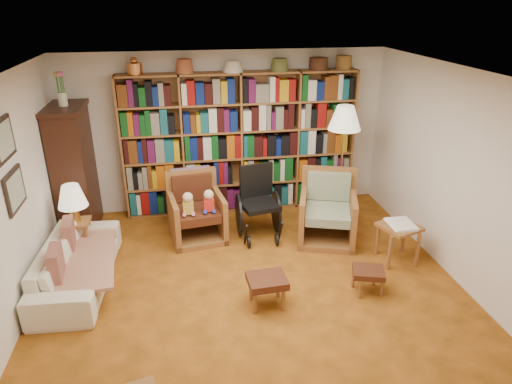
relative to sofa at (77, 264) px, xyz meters
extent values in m
plane|color=#B05F1B|center=(2.05, -0.51, -0.27)|extent=(5.00, 5.00, 0.00)
plane|color=silver|center=(2.05, -0.51, 2.23)|extent=(5.00, 5.00, 0.00)
plane|color=white|center=(2.05, 1.99, 0.98)|extent=(5.00, 0.00, 5.00)
plane|color=white|center=(2.05, -3.01, 0.98)|extent=(5.00, 0.00, 5.00)
plane|color=white|center=(-0.45, -0.51, 0.98)|extent=(0.00, 5.00, 5.00)
plane|color=white|center=(4.55, -0.51, 0.98)|extent=(0.00, 5.00, 5.00)
cube|color=olive|center=(2.25, 1.83, 0.83)|extent=(3.60, 0.30, 2.20)
cube|color=#321A0D|center=(-0.21, 1.49, 0.63)|extent=(0.45, 0.90, 1.80)
cube|color=#321A0D|center=(-0.21, 1.49, 1.56)|extent=(0.50, 0.95, 0.06)
cylinder|color=white|center=(-0.21, 1.49, 1.68)|extent=(0.12, 0.12, 0.18)
cube|color=black|center=(-0.43, -0.21, 1.63)|extent=(0.03, 0.52, 0.42)
cube|color=gray|center=(-0.42, -0.21, 1.63)|extent=(0.01, 0.44, 0.34)
cube|color=black|center=(-0.43, -0.21, 1.08)|extent=(0.03, 0.52, 0.42)
cube|color=gray|center=(-0.42, -0.21, 1.08)|extent=(0.01, 0.44, 0.34)
imported|color=beige|center=(0.00, 0.00, 0.00)|extent=(1.88, 0.83, 0.54)
cube|color=beige|center=(0.05, 0.00, 0.03)|extent=(0.91, 1.51, 0.04)
cube|color=maroon|center=(-0.13, 0.35, 0.18)|extent=(0.16, 0.39, 0.38)
cube|color=maroon|center=(-0.13, -0.35, 0.18)|extent=(0.16, 0.40, 0.39)
cube|color=olive|center=(-0.10, 0.68, 0.22)|extent=(0.34, 0.34, 0.04)
cylinder|color=olive|center=(-0.23, 0.55, -0.04)|extent=(0.05, 0.05, 0.46)
cylinder|color=olive|center=(0.03, 0.55, -0.04)|extent=(0.05, 0.05, 0.46)
cylinder|color=olive|center=(-0.23, 0.81, -0.04)|extent=(0.05, 0.05, 0.46)
cylinder|color=olive|center=(0.03, 0.81, -0.04)|extent=(0.05, 0.05, 0.46)
cylinder|color=#B48B39|center=(-0.10, 0.68, 0.34)|extent=(0.13, 0.13, 0.21)
cone|color=beige|center=(-0.10, 0.68, 0.60)|extent=(0.38, 0.38, 0.29)
cube|color=olive|center=(1.48, 0.90, -0.23)|extent=(0.84, 0.87, 0.08)
cube|color=olive|center=(1.15, 0.90, 0.06)|extent=(0.18, 0.77, 0.66)
cube|color=olive|center=(1.82, 0.90, 0.06)|extent=(0.18, 0.77, 0.66)
cube|color=olive|center=(1.48, 1.25, 0.19)|extent=(0.74, 0.19, 0.92)
cube|color=#492213|center=(1.48, 0.87, 0.14)|extent=(0.66, 0.72, 0.12)
cube|color=#492213|center=(1.48, 1.17, 0.41)|extent=(0.58, 0.18, 0.39)
cube|color=#CE3654|center=(1.48, 1.28, 0.47)|extent=(0.58, 0.14, 0.41)
cube|color=olive|center=(3.29, 0.53, -0.23)|extent=(0.99, 1.01, 0.09)
cube|color=olive|center=(2.94, 0.53, 0.08)|extent=(0.32, 0.80, 0.69)
cube|color=olive|center=(3.65, 0.53, 0.08)|extent=(0.32, 0.80, 0.69)
cube|color=olive|center=(3.29, 0.90, 0.22)|extent=(0.77, 0.32, 0.98)
cube|color=gray|center=(3.29, 0.50, 0.16)|extent=(0.79, 0.84, 0.13)
cube|color=gray|center=(3.29, 0.82, 0.45)|extent=(0.61, 0.29, 0.41)
cube|color=black|center=(2.36, 0.80, 0.23)|extent=(0.59, 0.59, 0.07)
cube|color=black|center=(2.36, 1.05, 0.50)|extent=(0.50, 0.16, 0.50)
cylinder|color=black|center=(2.09, 0.91, 0.04)|extent=(0.03, 0.62, 0.62)
cylinder|color=black|center=(2.64, 0.91, 0.04)|extent=(0.03, 0.62, 0.62)
cylinder|color=black|center=(2.16, 0.49, -0.18)|extent=(0.03, 0.18, 0.18)
cylinder|color=black|center=(2.56, 0.49, -0.18)|extent=(0.03, 0.18, 0.18)
cylinder|color=#B48B39|center=(3.67, 1.12, -0.25)|extent=(0.30, 0.30, 0.03)
cylinder|color=#B48B39|center=(3.67, 1.12, 0.49)|extent=(0.03, 0.03, 1.52)
cone|color=beige|center=(3.67, 1.12, 1.35)|extent=(0.48, 0.48, 0.35)
cube|color=olive|center=(4.03, -0.16, 0.23)|extent=(0.58, 0.58, 0.04)
cylinder|color=olive|center=(3.84, -0.35, -0.03)|extent=(0.05, 0.05, 0.48)
cylinder|color=olive|center=(4.22, -0.35, -0.03)|extent=(0.05, 0.05, 0.48)
cylinder|color=olive|center=(3.84, 0.03, -0.03)|extent=(0.05, 0.05, 0.48)
cylinder|color=olive|center=(4.22, 0.03, -0.03)|extent=(0.05, 0.05, 0.48)
cube|color=white|center=(4.03, -0.16, 0.26)|extent=(0.41, 0.46, 0.03)
cube|color=#492213|center=(2.17, -0.81, 0.05)|extent=(0.45, 0.39, 0.09)
cylinder|color=olive|center=(2.01, -0.94, -0.13)|extent=(0.04, 0.04, 0.28)
cylinder|color=olive|center=(2.33, -0.94, -0.13)|extent=(0.04, 0.04, 0.28)
cylinder|color=olive|center=(2.01, -0.68, -0.13)|extent=(0.04, 0.04, 0.28)
cylinder|color=olive|center=(2.33, -0.68, -0.13)|extent=(0.04, 0.04, 0.28)
cube|color=#492213|center=(3.38, -0.76, 0.00)|extent=(0.43, 0.39, 0.07)
cylinder|color=olive|center=(3.25, -0.87, -0.15)|extent=(0.04, 0.04, 0.23)
cylinder|color=olive|center=(3.52, -0.87, -0.15)|extent=(0.04, 0.04, 0.23)
cylinder|color=olive|center=(3.25, -0.66, -0.15)|extent=(0.04, 0.04, 0.23)
cylinder|color=olive|center=(3.52, -0.66, -0.15)|extent=(0.04, 0.04, 0.23)
camera|label=1|loc=(1.33, -4.99, 2.95)|focal=32.00mm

